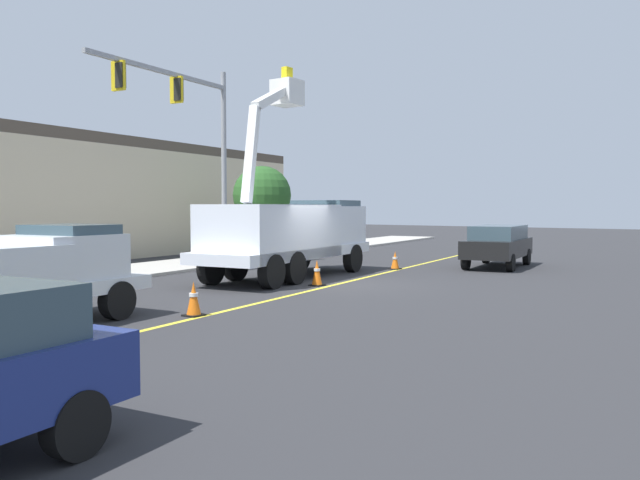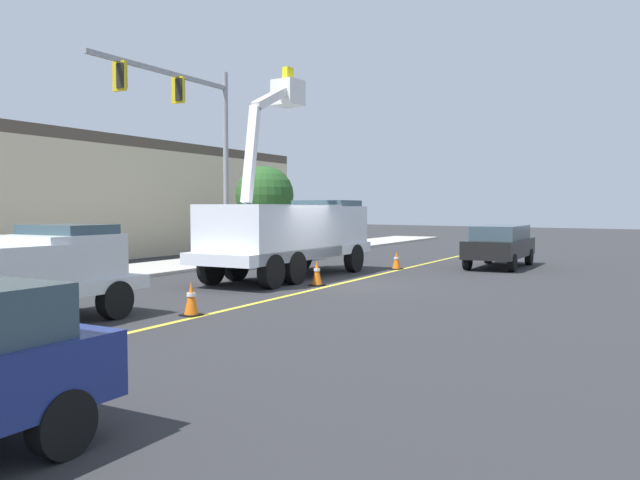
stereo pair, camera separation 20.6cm
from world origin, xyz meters
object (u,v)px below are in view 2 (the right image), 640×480
object	(u,v)px
traffic_cone_mid_front	(191,299)
traffic_cone_trailing	(396,261)
utility_bucket_truck	(291,231)
traffic_signal_mast	(192,125)
passing_minivan	(500,243)
service_pickup_truck	(7,274)
traffic_cone_mid_rear	(317,273)

from	to	relation	value
traffic_cone_mid_front	traffic_cone_trailing	distance (m)	12.14
utility_bucket_truck	traffic_signal_mast	xyz separation A→B (m)	(0.22, 5.10, 4.04)
passing_minivan	traffic_cone_mid_front	xyz separation A→B (m)	(-15.32, 1.45, -0.59)
service_pickup_truck	traffic_cone_trailing	size ratio (longest dim) A/B	8.20
service_pickup_truck	traffic_cone_mid_front	xyz separation A→B (m)	(3.26, -1.72, -0.74)
traffic_cone_mid_front	traffic_cone_trailing	bearing A→B (deg)	7.07
service_pickup_truck	traffic_signal_mast	distance (m)	13.47
traffic_cone_mid_rear	traffic_signal_mast	world-z (taller)	traffic_signal_mast
utility_bucket_truck	traffic_cone_mid_rear	distance (m)	2.83
service_pickup_truck	traffic_cone_mid_rear	size ratio (longest dim) A/B	7.27
traffic_cone_mid_rear	traffic_cone_trailing	xyz separation A→B (m)	(6.00, 0.54, -0.05)
passing_minivan	service_pickup_truck	bearing A→B (deg)	170.33
traffic_cone_mid_front	traffic_cone_mid_rear	xyz separation A→B (m)	(6.05, 0.95, 0.01)
traffic_cone_trailing	passing_minivan	bearing A→B (deg)	-41.97
utility_bucket_truck	traffic_cone_trailing	bearing A→B (deg)	-19.09
service_pickup_truck	passing_minivan	bearing A→B (deg)	-9.67
traffic_cone_mid_front	traffic_cone_mid_rear	world-z (taller)	traffic_cone_mid_rear
traffic_cone_mid_rear	traffic_cone_mid_front	bearing A→B (deg)	-171.05
utility_bucket_truck	traffic_cone_mid_front	xyz separation A→B (m)	(-7.43, -3.09, -1.24)
service_pickup_truck	traffic_cone_mid_rear	xyz separation A→B (m)	(9.31, -0.76, -0.73)
traffic_cone_mid_rear	traffic_signal_mast	bearing A→B (deg)	77.52
utility_bucket_truck	traffic_cone_mid_rear	world-z (taller)	utility_bucket_truck
passing_minivan	traffic_cone_mid_rear	bearing A→B (deg)	165.48
traffic_cone_mid_front	traffic_cone_mid_rear	distance (m)	6.12
passing_minivan	traffic_cone_mid_rear	xyz separation A→B (m)	(-9.27, 2.40, -0.58)
service_pickup_truck	traffic_signal_mast	bearing A→B (deg)	30.68
utility_bucket_truck	passing_minivan	distance (m)	9.12
utility_bucket_truck	service_pickup_truck	size ratio (longest dim) A/B	1.45
traffic_cone_mid_front	traffic_cone_trailing	world-z (taller)	traffic_cone_mid_front
utility_bucket_truck	traffic_cone_trailing	distance (m)	5.05
utility_bucket_truck	traffic_cone_trailing	xyz separation A→B (m)	(4.61, -1.60, -1.27)
traffic_cone_mid_rear	traffic_signal_mast	xyz separation A→B (m)	(1.60, 7.24, 5.27)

